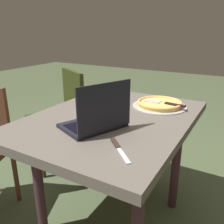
% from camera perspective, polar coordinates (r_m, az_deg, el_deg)
% --- Properties ---
extents(ground_plane, '(12.00, 12.00, 0.00)m').
position_cam_1_polar(ground_plane, '(1.82, 0.05, -23.66)').
color(ground_plane, '#414D32').
extents(dining_table, '(1.15, 0.87, 0.75)m').
position_cam_1_polar(dining_table, '(1.46, 0.05, -4.21)').
color(dining_table, '#544C44').
rests_on(dining_table, ground_plane).
extents(laptop, '(0.37, 0.33, 0.25)m').
position_cam_1_polar(laptop, '(1.22, -3.64, -1.64)').
color(laptop, black).
rests_on(laptop, dining_table).
extents(pizza_plate, '(0.24, 0.24, 0.04)m').
position_cam_1_polar(pizza_plate, '(1.72, -2.21, 3.14)').
color(pizza_plate, white).
rests_on(pizza_plate, dining_table).
extents(pizza_tray, '(0.35, 0.35, 0.04)m').
position_cam_1_polar(pizza_tray, '(1.62, 11.21, 1.92)').
color(pizza_tray, '#9E9D9F').
rests_on(pizza_tray, dining_table).
extents(table_knife, '(0.17, 0.17, 0.01)m').
position_cam_1_polar(table_knife, '(1.05, 1.50, -8.42)').
color(table_knife, silver).
rests_on(table_knife, dining_table).
extents(chair_near, '(0.59, 0.59, 0.88)m').
position_cam_1_polar(chair_near, '(2.30, -11.75, 0.08)').
color(chair_near, '#2C3212').
rests_on(chair_near, ground_plane).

